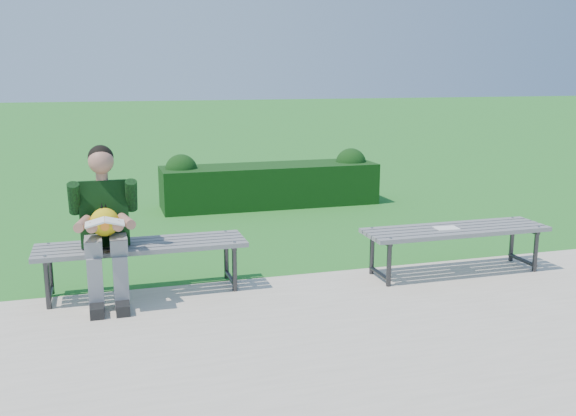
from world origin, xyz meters
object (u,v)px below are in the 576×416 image
(bench_right, at_px, (455,233))
(seated_boy, at_px, (105,221))
(hedge, at_px, (270,183))
(paper_sheet, at_px, (446,228))
(bench_left, at_px, (142,249))

(bench_right, distance_m, seated_boy, 3.25)
(hedge, height_order, bench_right, hedge)
(hedge, relative_size, bench_right, 1.76)
(hedge, height_order, paper_sheet, hedge)
(seated_boy, relative_size, paper_sheet, 5.63)
(seated_boy, bearing_deg, bench_left, 17.47)
(hedge, height_order, seated_boy, seated_boy)
(bench_right, xyz_separation_m, seated_boy, (-3.23, 0.17, 0.30))
(paper_sheet, bearing_deg, bench_right, 0.00)
(seated_boy, xyz_separation_m, paper_sheet, (3.13, -0.17, -0.24))
(hedge, xyz_separation_m, paper_sheet, (0.75, -3.73, 0.14))
(bench_right, height_order, paper_sheet, bench_right)
(hedge, height_order, bench_left, hedge)
(bench_left, bearing_deg, paper_sheet, -5.38)
(bench_left, bearing_deg, bench_right, -5.19)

